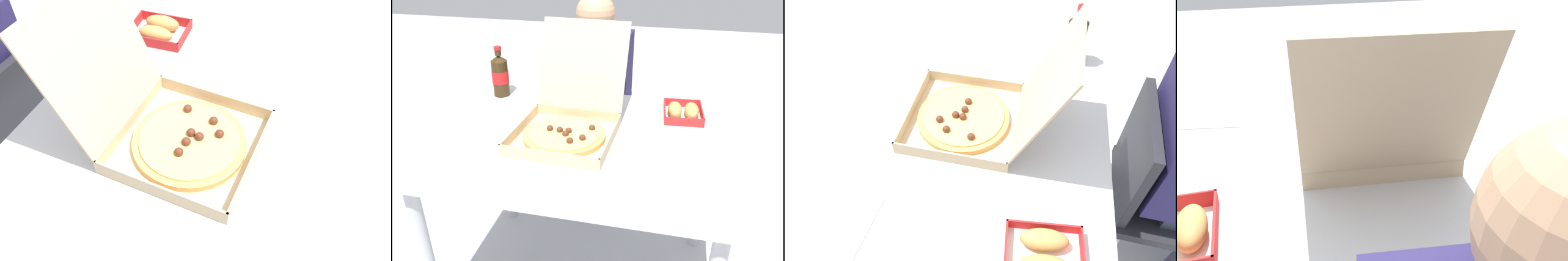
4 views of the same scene
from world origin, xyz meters
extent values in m
plane|color=#B2B2B7|center=(0.00, 0.00, 0.00)|extent=(10.00, 10.00, 0.00)
cube|color=silver|center=(0.00, 0.00, 0.73)|extent=(1.11, 0.85, 0.03)
cylinder|color=#B7B7BC|center=(0.49, -0.36, 0.36)|extent=(0.05, 0.05, 0.72)
cylinder|color=#B7B7BC|center=(0.49, 0.36, 0.36)|extent=(0.05, 0.05, 0.72)
cube|color=#232328|center=(-0.10, 0.54, 0.64)|extent=(0.36, 0.05, 0.38)
cylinder|color=#B2B2B7|center=(0.09, 0.89, 0.21)|extent=(0.03, 0.03, 0.43)
cylinder|color=#B2B2B7|center=(0.07, 0.55, 0.21)|extent=(0.03, 0.03, 0.43)
cylinder|color=#B2B2B7|center=(-0.27, 0.57, 0.21)|extent=(0.03, 0.03, 0.43)
cylinder|color=#333847|center=(0.01, 0.87, 0.23)|extent=(0.09, 0.09, 0.45)
cube|color=tan|center=(-0.06, -0.04, 0.75)|extent=(0.36, 0.36, 0.01)
cube|color=tan|center=(-0.06, -0.21, 0.77)|extent=(0.35, 0.02, 0.04)
cube|color=tan|center=(-0.23, -0.03, 0.77)|extent=(0.02, 0.35, 0.04)
cube|color=tan|center=(0.12, -0.04, 0.77)|extent=(0.02, 0.35, 0.04)
cube|color=tan|center=(-0.05, 0.13, 0.77)|extent=(0.35, 0.02, 0.04)
cube|color=tan|center=(-0.04, 0.21, 0.95)|extent=(0.35, 0.16, 0.32)
cylinder|color=tan|center=(-0.06, -0.04, 0.76)|extent=(0.30, 0.30, 0.02)
cylinder|color=#EAC666|center=(-0.06, -0.04, 0.77)|extent=(0.26, 0.26, 0.01)
sphere|color=#562819|center=(-0.02, -0.11, 0.78)|extent=(0.02, 0.02, 0.02)
sphere|color=#562819|center=(0.02, -0.08, 0.78)|extent=(0.02, 0.02, 0.02)
sphere|color=#562819|center=(-0.07, -0.04, 0.78)|extent=(0.02, 0.02, 0.02)
sphere|color=#562819|center=(-0.11, -0.03, 0.78)|extent=(0.02, 0.02, 0.02)
sphere|color=#562819|center=(0.04, 0.01, 0.78)|extent=(0.02, 0.02, 0.02)
sphere|color=#562819|center=(-0.04, -0.06, 0.78)|extent=(0.02, 0.02, 0.02)
sphere|color=#562819|center=(-0.04, -0.04, 0.78)|extent=(0.02, 0.02, 0.02)
cube|color=white|center=(0.36, 0.25, 0.75)|extent=(0.16, 0.20, 0.00)
cube|color=red|center=(0.37, 0.15, 0.77)|extent=(0.15, 0.02, 0.03)
cube|color=red|center=(0.35, 0.34, 0.77)|extent=(0.15, 0.02, 0.03)
cube|color=red|center=(0.29, 0.24, 0.77)|extent=(0.02, 0.19, 0.03)
cube|color=red|center=(0.43, 0.25, 0.77)|extent=(0.02, 0.19, 0.03)
ellipsoid|color=tan|center=(0.33, 0.24, 0.78)|extent=(0.06, 0.12, 0.05)
ellipsoid|color=tan|center=(0.39, 0.25, 0.78)|extent=(0.06, 0.12, 0.05)
cube|color=white|center=(0.36, -0.28, 0.75)|extent=(0.22, 0.17, 0.00)
camera|label=1|loc=(-0.67, -0.30, 1.55)|focal=36.67mm
camera|label=2|loc=(0.31, -1.25, 1.45)|focal=36.71mm
camera|label=3|loc=(0.73, 0.16, 1.62)|focal=33.48mm
camera|label=4|loc=(0.14, 0.91, 1.30)|focal=41.10mm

